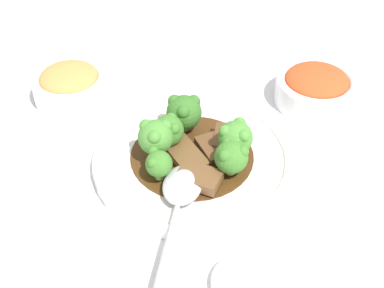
{
  "coord_description": "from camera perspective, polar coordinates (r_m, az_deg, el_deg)",
  "views": [
    {
      "loc": [
        0.37,
        0.33,
        0.47
      ],
      "look_at": [
        0.0,
        0.0,
        0.03
      ],
      "focal_mm": 50.0,
      "sensor_mm": 36.0,
      "label": 1
    }
  ],
  "objects": [
    {
      "name": "broccoli_floret_3",
      "position": [
        0.63,
        -3.86,
        -1.88
      ],
      "size": [
        0.03,
        0.03,
        0.04
      ],
      "color": "#7FA84C",
      "rests_on": "main_plate"
    },
    {
      "name": "ground_plane",
      "position": [
        0.68,
        -0.0,
        -2.13
      ],
      "size": [
        4.0,
        4.0,
        0.0
      ],
      "primitive_type": "plane",
      "color": "silver"
    },
    {
      "name": "beef_strip_2",
      "position": [
        0.66,
        2.22,
        -0.55
      ],
      "size": [
        0.05,
        0.06,
        0.01
      ],
      "color": "brown",
      "rests_on": "main_plate"
    },
    {
      "name": "broccoli_floret_4",
      "position": [
        0.64,
        -3.91,
        0.78
      ],
      "size": [
        0.04,
        0.04,
        0.05
      ],
      "color": "#8EB756",
      "rests_on": "main_plate"
    },
    {
      "name": "serving_spoon",
      "position": [
        0.61,
        -1.27,
        -5.39
      ],
      "size": [
        0.19,
        0.13,
        0.01
      ],
      "color": "#B7B7BC",
      "rests_on": "main_plate"
    },
    {
      "name": "side_bowl_appetizer",
      "position": [
        0.79,
        -12.89,
        6.22
      ],
      "size": [
        0.11,
        0.11,
        0.05
      ],
      "color": "white",
      "rests_on": "ground_plane"
    },
    {
      "name": "beef_strip_3",
      "position": [
        0.66,
        -0.59,
        -1.27
      ],
      "size": [
        0.05,
        0.07,
        0.01
      ],
      "color": "brown",
      "rests_on": "main_plate"
    },
    {
      "name": "main_plate",
      "position": [
        0.67,
        -0.0,
        -1.52
      ],
      "size": [
        0.25,
        0.25,
        0.02
      ],
      "color": "white",
      "rests_on": "ground_plane"
    },
    {
      "name": "beef_strip_1",
      "position": [
        0.68,
        3.85,
        0.51
      ],
      "size": [
        0.06,
        0.05,
        0.02
      ],
      "color": "brown",
      "rests_on": "main_plate"
    },
    {
      "name": "broccoli_floret_2",
      "position": [
        0.64,
        4.66,
        0.73
      ],
      "size": [
        0.04,
        0.04,
        0.05
      ],
      "color": "#7FA84C",
      "rests_on": "main_plate"
    },
    {
      "name": "side_bowl_kimchi",
      "position": [
        0.79,
        13.07,
        5.91
      ],
      "size": [
        0.11,
        0.11,
        0.05
      ],
      "color": "white",
      "rests_on": "ground_plane"
    },
    {
      "name": "broccoli_floret_0",
      "position": [
        0.63,
        4.21,
        -1.31
      ],
      "size": [
        0.04,
        0.04,
        0.04
      ],
      "color": "#7FA84C",
      "rests_on": "main_plate"
    },
    {
      "name": "beef_strip_0",
      "position": [
        0.63,
        0.74,
        -3.6
      ],
      "size": [
        0.05,
        0.06,
        0.01
      ],
      "color": "brown",
      "rests_on": "main_plate"
    },
    {
      "name": "broccoli_floret_1",
      "position": [
        0.69,
        -0.86,
        3.46
      ],
      "size": [
        0.05,
        0.05,
        0.05
      ],
      "color": "#7FA84C",
      "rests_on": "main_plate"
    },
    {
      "name": "sauce_dish",
      "position": [
        0.56,
        5.66,
        -14.61
      ],
      "size": [
        0.07,
        0.07,
        0.01
      ],
      "color": "white",
      "rests_on": "ground_plane"
    },
    {
      "name": "broccoli_floret_5",
      "position": [
        0.66,
        -2.55,
        1.5
      ],
      "size": [
        0.04,
        0.04,
        0.05
      ],
      "color": "#8EB756",
      "rests_on": "main_plate"
    }
  ]
}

